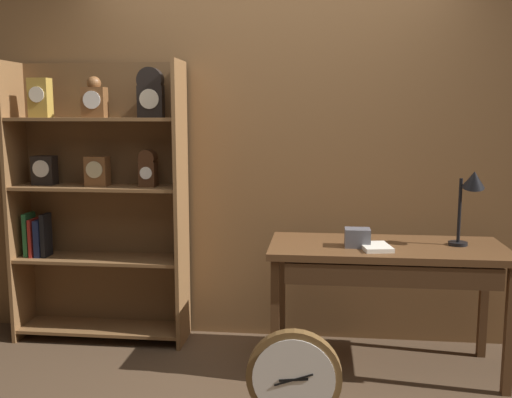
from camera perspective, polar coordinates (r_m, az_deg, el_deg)
name	(u,v)px	position (r m, az deg, el deg)	size (l,w,h in m)	color
back_wood_panel	(273,152)	(3.99, 1.65, 4.66)	(4.80, 0.05, 2.60)	brown
bookshelf	(98,197)	(4.11, -15.21, 0.22)	(1.18, 0.33, 1.90)	brown
workbench	(387,261)	(3.57, 12.71, -5.93)	(1.40, 0.62, 0.78)	brown
desk_lamp	(471,190)	(3.60, 20.29, 0.83)	(0.19, 0.19, 0.47)	black
toolbox_small	(357,238)	(3.49, 9.90, -3.75)	(0.15, 0.12, 0.11)	#595960
open_repair_manual	(376,247)	(3.45, 11.63, -4.62)	(0.16, 0.22, 0.03)	silver
round_clock_large	(294,380)	(3.01, 3.73, -17.23)	(0.47, 0.11, 0.51)	brown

